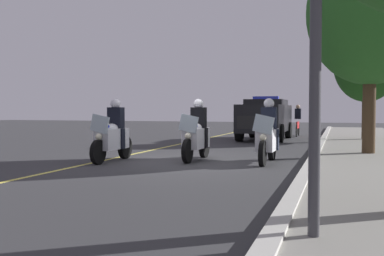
{
  "coord_description": "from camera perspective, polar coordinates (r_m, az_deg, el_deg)",
  "views": [
    {
      "loc": [
        11.58,
        3.9,
        1.41
      ],
      "look_at": [
        -0.33,
        0.0,
        0.9
      ],
      "focal_mm": 41.8,
      "sensor_mm": 36.0,
      "label": 1
    }
  ],
  "objects": [
    {
      "name": "curb_strip",
      "position": [
        11.67,
        14.99,
        -4.31
      ],
      "size": [
        48.0,
        0.24,
        0.15
      ],
      "primitive_type": "cube",
      "color": "#B7B5AD",
      "rests_on": "ground"
    },
    {
      "name": "police_motorcycle_trailing",
      "position": [
        11.98,
        9.64,
        -1.1
      ],
      "size": [
        2.14,
        0.56,
        1.72
      ],
      "color": "black",
      "rests_on": "ground"
    },
    {
      "name": "ground_plane",
      "position": [
        12.3,
        -0.47,
        -4.25
      ],
      "size": [
        80.0,
        80.0,
        0.0
      ],
      "primitive_type": "plane",
      "color": "#333335"
    },
    {
      "name": "tree_mid_block",
      "position": [
        14.84,
        21.83,
        13.61
      ],
      "size": [
        3.77,
        3.77,
        6.48
      ],
      "color": "#42301E",
      "rests_on": "sidewalk_strip"
    },
    {
      "name": "police_motorcycle_lead_right",
      "position": [
        12.48,
        0.57,
        -0.93
      ],
      "size": [
        2.14,
        0.56,
        1.72
      ],
      "color": "black",
      "rests_on": "ground"
    },
    {
      "name": "police_motorcycle_lead_left",
      "position": [
        12.38,
        -10.11,
        -0.99
      ],
      "size": [
        2.14,
        0.56,
        1.72
      ],
      "color": "black",
      "rests_on": "ground"
    },
    {
      "name": "cyclist_background",
      "position": [
        24.51,
        13.35,
        0.94
      ],
      "size": [
        1.76,
        0.32,
        1.69
      ],
      "color": "black",
      "rests_on": "ground"
    },
    {
      "name": "police_suv",
      "position": [
        21.37,
        9.35,
        1.38
      ],
      "size": [
        4.93,
        2.13,
        2.05
      ],
      "color": "black",
      "rests_on": "ground"
    },
    {
      "name": "lane_stripe_center",
      "position": [
        13.21,
        -9.93,
        -3.82
      ],
      "size": [
        48.0,
        0.12,
        0.01
      ],
      "primitive_type": "cube",
      "color": "#E0D14C",
      "rests_on": "ground"
    },
    {
      "name": "tree_far_back",
      "position": [
        21.58,
        21.39,
        7.67
      ],
      "size": [
        2.88,
        2.88,
        5.13
      ],
      "color": "#42301E",
      "rests_on": "sidewalk_strip"
    }
  ]
}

